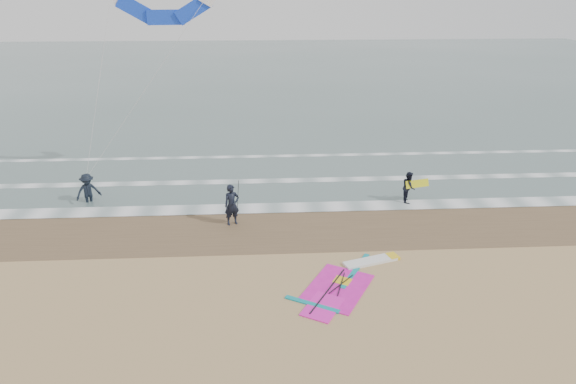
{
  "coord_description": "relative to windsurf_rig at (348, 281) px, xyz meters",
  "views": [
    {
      "loc": [
        -1.73,
        -15.47,
        10.64
      ],
      "look_at": [
        -0.55,
        5.0,
        2.2
      ],
      "focal_mm": 32.0,
      "sensor_mm": 36.0,
      "label": 1
    }
  ],
  "objects": [
    {
      "name": "person_wading",
      "position": [
        -12.13,
        8.25,
        0.94
      ],
      "size": [
        1.44,
        1.27,
        1.94
      ],
      "primitive_type": "imported",
      "rotation": [
        0.0,
        0.0,
        0.55
      ],
      "color": "black",
      "rests_on": "ground"
    },
    {
      "name": "sea_water",
      "position": [
        -1.53,
        46.77,
        -0.02
      ],
      "size": [
        120.0,
        80.0,
        0.02
      ],
      "primitive_type": "cube",
      "color": "#47605E",
      "rests_on": "ground"
    },
    {
      "name": "person_standing",
      "position": [
        -4.61,
        5.29,
        0.96
      ],
      "size": [
        0.84,
        0.7,
        1.98
      ],
      "primitive_type": "imported",
      "rotation": [
        0.0,
        0.0,
        0.37
      ],
      "color": "black",
      "rests_on": "ground"
    },
    {
      "name": "person_walking",
      "position": [
        4.37,
        7.42,
        0.79
      ],
      "size": [
        0.74,
        0.88,
        1.64
      ],
      "primitive_type": "imported",
      "rotation": [
        0.0,
        0.0,
        1.41
      ],
      "color": "black",
      "rests_on": "ground"
    },
    {
      "name": "held_pole",
      "position": [
        -4.31,
        5.29,
        1.42
      ],
      "size": [
        0.17,
        0.86,
        1.82
      ],
      "color": "black",
      "rests_on": "ground"
    },
    {
      "name": "wet_sand_band",
      "position": [
        -1.53,
        4.77,
        -0.03
      ],
      "size": [
        120.0,
        5.0,
        0.01
      ],
      "primitive_type": "cube",
      "color": "brown",
      "rests_on": "ground"
    },
    {
      "name": "foam_waterline",
      "position": [
        -1.53,
        9.21,
        -0.0
      ],
      "size": [
        120.0,
        9.15,
        0.02
      ],
      "color": "white",
      "rests_on": "ground"
    },
    {
      "name": "windsurf_rig",
      "position": [
        0.0,
        0.0,
        0.0
      ],
      "size": [
        4.91,
        4.65,
        0.12
      ],
      "color": "white",
      "rests_on": "ground"
    },
    {
      "name": "surf_kite",
      "position": [
        -7.95,
        11.29,
        9.61
      ],
      "size": [
        7.53,
        3.19,
        10.06
      ],
      "color": "white",
      "rests_on": "ground"
    },
    {
      "name": "carried_kiteboard",
      "position": [
        4.77,
        7.32,
        1.01
      ],
      "size": [
        1.3,
        0.51,
        0.39
      ],
      "color": "yellow",
      "rests_on": "ground"
    },
    {
      "name": "ground",
      "position": [
        -1.53,
        -1.23,
        -0.03
      ],
      "size": [
        120.0,
        120.0,
        0.0
      ],
      "primitive_type": "plane",
      "color": "tan",
      "rests_on": "ground"
    }
  ]
}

